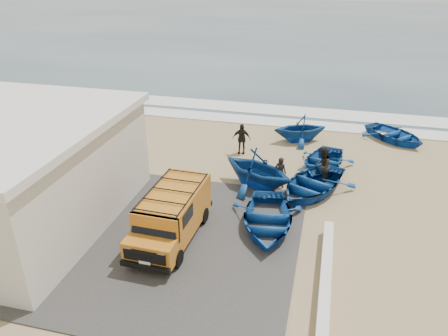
# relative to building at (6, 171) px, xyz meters

# --- Properties ---
(ground) EXTENTS (160.00, 160.00, 0.00)m
(ground) POSITION_rel_building_xyz_m (7.50, 2.00, -2.16)
(ground) COLOR tan
(slab) EXTENTS (12.00, 10.00, 0.05)m
(slab) POSITION_rel_building_xyz_m (5.50, -0.00, -2.14)
(slab) COLOR #42403D
(slab) RESTS_ON ground
(ocean) EXTENTS (180.00, 88.00, 0.01)m
(ocean) POSITION_rel_building_xyz_m (7.50, 58.00, -2.16)
(ocean) COLOR #385166
(ocean) RESTS_ON ground
(surf_line) EXTENTS (180.00, 1.60, 0.06)m
(surf_line) POSITION_rel_building_xyz_m (7.50, 14.00, -2.13)
(surf_line) COLOR white
(surf_line) RESTS_ON ground
(surf_wash) EXTENTS (180.00, 2.20, 0.04)m
(surf_wash) POSITION_rel_building_xyz_m (7.50, 16.50, -2.14)
(surf_wash) COLOR white
(surf_wash) RESTS_ON ground
(building) EXTENTS (8.40, 9.40, 4.30)m
(building) POSITION_rel_building_xyz_m (0.00, 0.00, 0.00)
(building) COLOR silver
(building) RESTS_ON ground
(parapet) EXTENTS (0.35, 6.00, 0.55)m
(parapet) POSITION_rel_building_xyz_m (12.50, -1.00, -1.89)
(parapet) COLOR silver
(parapet) RESTS_ON ground
(van) EXTENTS (1.97, 4.63, 1.96)m
(van) POSITION_rel_building_xyz_m (6.72, 0.29, -1.11)
(van) COLOR orange
(van) RESTS_ON ground
(boat_near_left) EXTENTS (3.54, 4.55, 0.86)m
(boat_near_left) POSITION_rel_building_xyz_m (10.11, 1.78, -1.73)
(boat_near_left) COLOR #134896
(boat_near_left) RESTS_ON ground
(boat_near_right) EXTENTS (4.60, 5.21, 0.90)m
(boat_near_right) POSITION_rel_building_xyz_m (11.63, 5.16, -1.72)
(boat_near_right) COLOR #134896
(boat_near_right) RESTS_ON ground
(boat_mid_left) EXTENTS (4.63, 4.41, 1.90)m
(boat_mid_left) POSITION_rel_building_xyz_m (9.13, 5.08, -1.21)
(boat_mid_left) COLOR #134896
(boat_mid_left) RESTS_ON ground
(boat_mid_right) EXTENTS (3.53, 4.36, 0.80)m
(boat_mid_right) POSITION_rel_building_xyz_m (11.98, 7.67, -1.76)
(boat_mid_right) COLOR #134896
(boat_mid_right) RESTS_ON ground
(boat_far_left) EXTENTS (3.83, 3.61, 1.60)m
(boat_far_left) POSITION_rel_building_xyz_m (10.52, 11.21, -1.36)
(boat_far_left) COLOR #134896
(boat_far_left) RESTS_ON ground
(boat_far_right) EXTENTS (4.54, 4.51, 0.77)m
(boat_far_right) POSITION_rel_building_xyz_m (15.89, 12.60, -1.78)
(boat_far_right) COLOR #134896
(boat_far_right) RESTS_ON ground
(fisherman_front) EXTENTS (0.63, 0.49, 1.51)m
(fisherman_front) POSITION_rel_building_xyz_m (10.16, 5.35, -1.41)
(fisherman_front) COLOR black
(fisherman_front) RESTS_ON ground
(fisherman_middle) EXTENTS (0.84, 1.01, 1.88)m
(fisherman_middle) POSITION_rel_building_xyz_m (12.00, 6.11, -1.22)
(fisherman_middle) COLOR black
(fisherman_middle) RESTS_ON ground
(fisherman_back) EXTENTS (1.02, 0.51, 1.68)m
(fisherman_back) POSITION_rel_building_xyz_m (7.60, 8.71, -1.32)
(fisherman_back) COLOR black
(fisherman_back) RESTS_ON ground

